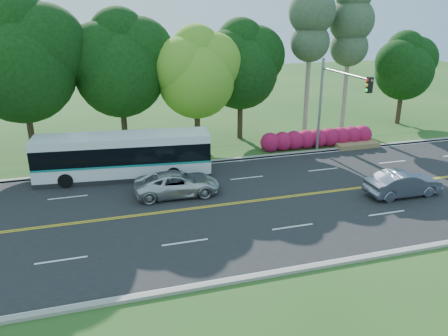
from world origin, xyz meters
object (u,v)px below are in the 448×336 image
object	(u,v)px
transit_bus	(123,157)
sedan	(403,183)
suv	(177,184)
traffic_signal	(334,95)

from	to	relation	value
transit_bus	sedan	distance (m)	17.11
transit_bus	suv	xyz separation A→B (m)	(2.77, -3.68, -0.73)
sedan	suv	world-z (taller)	sedan
traffic_signal	sedan	world-z (taller)	traffic_signal
traffic_signal	transit_bus	size ratio (longest dim) A/B	0.63
transit_bus	suv	world-z (taller)	transit_bus
traffic_signal	suv	distance (m)	12.85
transit_bus	sedan	bearing A→B (deg)	-19.83
suv	transit_bus	bearing A→B (deg)	38.89
sedan	transit_bus	bearing A→B (deg)	64.21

